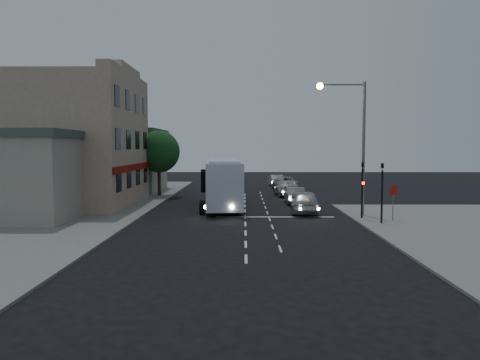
{
  "coord_description": "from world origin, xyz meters",
  "views": [
    {
      "loc": [
        -0.09,
        -29.5,
        4.72
      ],
      "look_at": [
        -0.39,
        6.54,
        2.2
      ],
      "focal_mm": 35.0,
      "sensor_mm": 36.0,
      "label": 1
    }
  ],
  "objects_px": {
    "tour_bus": "(223,181)",
    "street_tree": "(159,150)",
    "car_sedan_a": "(295,195)",
    "car_sedan_b": "(287,188)",
    "regulatory_sign": "(393,197)",
    "streetlight": "(354,132)",
    "traffic_signal_side": "(382,185)",
    "traffic_signal_main": "(362,183)",
    "car_suv": "(305,202)",
    "car_sedan_c": "(285,183)",
    "car_extra": "(276,181)"
  },
  "relations": [
    {
      "from": "traffic_signal_main",
      "to": "street_tree",
      "type": "distance_m",
      "value": 21.38
    },
    {
      "from": "traffic_signal_main",
      "to": "regulatory_sign",
      "type": "distance_m",
      "value": 2.14
    },
    {
      "from": "tour_bus",
      "to": "car_sedan_b",
      "type": "height_order",
      "value": "tour_bus"
    },
    {
      "from": "car_sedan_b",
      "to": "regulatory_sign",
      "type": "xyz_separation_m",
      "value": [
        5.21,
        -16.12,
        0.83
      ]
    },
    {
      "from": "car_sedan_a",
      "to": "traffic_signal_side",
      "type": "height_order",
      "value": "traffic_signal_side"
    },
    {
      "from": "car_sedan_c",
      "to": "traffic_signal_side",
      "type": "bearing_deg",
      "value": 98.13
    },
    {
      "from": "tour_bus",
      "to": "car_sedan_a",
      "type": "bearing_deg",
      "value": 15.2
    },
    {
      "from": "car_suv",
      "to": "car_extra",
      "type": "distance_m",
      "value": 23.35
    },
    {
      "from": "tour_bus",
      "to": "car_sedan_b",
      "type": "bearing_deg",
      "value": 51.32
    },
    {
      "from": "street_tree",
      "to": "car_sedan_c",
      "type": "bearing_deg",
      "value": 28.89
    },
    {
      "from": "car_sedan_a",
      "to": "street_tree",
      "type": "distance_m",
      "value": 14.07
    },
    {
      "from": "car_sedan_b",
      "to": "car_sedan_c",
      "type": "relative_size",
      "value": 0.97
    },
    {
      "from": "car_sedan_a",
      "to": "car_sedan_b",
      "type": "distance_m",
      "value": 6.38
    },
    {
      "from": "car_sedan_b",
      "to": "traffic_signal_side",
      "type": "height_order",
      "value": "traffic_signal_side"
    },
    {
      "from": "car_extra",
      "to": "car_sedan_a",
      "type": "bearing_deg",
      "value": 85.98
    },
    {
      "from": "traffic_signal_side",
      "to": "car_suv",
      "type": "bearing_deg",
      "value": 128.92
    },
    {
      "from": "car_sedan_a",
      "to": "streetlight",
      "type": "bearing_deg",
      "value": 114.29
    },
    {
      "from": "car_sedan_a",
      "to": "car_sedan_b",
      "type": "height_order",
      "value": "car_sedan_b"
    },
    {
      "from": "traffic_signal_side",
      "to": "streetlight",
      "type": "height_order",
      "value": "streetlight"
    },
    {
      "from": "car_suv",
      "to": "streetlight",
      "type": "distance_m",
      "value": 6.01
    },
    {
      "from": "tour_bus",
      "to": "traffic_signal_side",
      "type": "height_order",
      "value": "traffic_signal_side"
    },
    {
      "from": "traffic_signal_side",
      "to": "car_sedan_c",
      "type": "bearing_deg",
      "value": 99.43
    },
    {
      "from": "car_extra",
      "to": "regulatory_sign",
      "type": "distance_m",
      "value": 27.95
    },
    {
      "from": "car_sedan_b",
      "to": "streetlight",
      "type": "distance_m",
      "value": 14.92
    },
    {
      "from": "car_suv",
      "to": "car_sedan_a",
      "type": "xyz_separation_m",
      "value": [
        -0.1,
        5.7,
        -0.12
      ]
    },
    {
      "from": "tour_bus",
      "to": "street_tree",
      "type": "bearing_deg",
      "value": 126.5
    },
    {
      "from": "car_sedan_b",
      "to": "streetlight",
      "type": "bearing_deg",
      "value": 100.18
    },
    {
      "from": "car_extra",
      "to": "streetlight",
      "type": "height_order",
      "value": "streetlight"
    },
    {
      "from": "traffic_signal_main",
      "to": "traffic_signal_side",
      "type": "bearing_deg",
      "value": -70.51
    },
    {
      "from": "car_suv",
      "to": "car_sedan_a",
      "type": "height_order",
      "value": "car_suv"
    },
    {
      "from": "car_sedan_c",
      "to": "car_extra",
      "type": "relative_size",
      "value": 1.28
    },
    {
      "from": "car_suv",
      "to": "car_sedan_b",
      "type": "xyz_separation_m",
      "value": [
        -0.17,
        12.08,
        -0.07
      ]
    },
    {
      "from": "streetlight",
      "to": "street_tree",
      "type": "relative_size",
      "value": 1.45
    },
    {
      "from": "regulatory_sign",
      "to": "traffic_signal_main",
      "type": "bearing_deg",
      "value": 149.16
    },
    {
      "from": "car_suv",
      "to": "traffic_signal_main",
      "type": "relative_size",
      "value": 1.19
    },
    {
      "from": "regulatory_sign",
      "to": "street_tree",
      "type": "bearing_deg",
      "value": 138.92
    },
    {
      "from": "car_sedan_a",
      "to": "regulatory_sign",
      "type": "distance_m",
      "value": 11.05
    },
    {
      "from": "car_sedan_b",
      "to": "tour_bus",
      "type": "bearing_deg",
      "value": 52.03
    },
    {
      "from": "tour_bus",
      "to": "traffic_signal_side",
      "type": "relative_size",
      "value": 3.03
    },
    {
      "from": "car_sedan_c",
      "to": "streetlight",
      "type": "relative_size",
      "value": 0.6
    },
    {
      "from": "tour_bus",
      "to": "street_tree",
      "type": "height_order",
      "value": "street_tree"
    },
    {
      "from": "streetlight",
      "to": "tour_bus",
      "type": "bearing_deg",
      "value": 150.04
    },
    {
      "from": "car_extra",
      "to": "traffic_signal_main",
      "type": "height_order",
      "value": "traffic_signal_main"
    },
    {
      "from": "car_sedan_a",
      "to": "car_sedan_c",
      "type": "xyz_separation_m",
      "value": [
        0.28,
        12.5,
        0.04
      ]
    },
    {
      "from": "streetlight",
      "to": "traffic_signal_side",
      "type": "bearing_deg",
      "value": -74.3
    },
    {
      "from": "car_extra",
      "to": "car_suv",
      "type": "bearing_deg",
      "value": 85.94
    },
    {
      "from": "traffic_signal_main",
      "to": "car_sedan_c",
      "type": "bearing_deg",
      "value": 98.46
    },
    {
      "from": "traffic_signal_main",
      "to": "regulatory_sign",
      "type": "relative_size",
      "value": 1.86
    },
    {
      "from": "car_suv",
      "to": "car_sedan_b",
      "type": "relative_size",
      "value": 0.93
    },
    {
      "from": "street_tree",
      "to": "traffic_signal_main",
      "type": "bearing_deg",
      "value": -42.03
    }
  ]
}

